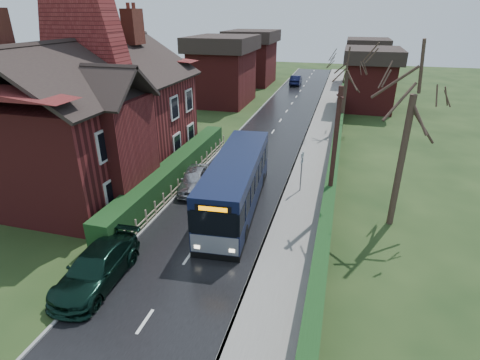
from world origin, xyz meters
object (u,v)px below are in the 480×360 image
(brick_house, at_px, (96,113))
(car_silver, at_px, (194,179))
(bus_stop_sign, at_px, (302,166))
(bus, at_px, (236,184))
(car_green, at_px, (96,268))
(telegraph_pole, at_px, (334,155))

(brick_house, distance_m, car_silver, 7.34)
(car_silver, height_order, bus_stop_sign, bus_stop_sign)
(brick_house, bearing_deg, bus, -10.52)
(bus, distance_m, car_green, 8.43)
(car_green, distance_m, bus_stop_sign, 12.63)
(brick_house, height_order, telegraph_pole, brick_house)
(brick_house, xyz_separation_m, bus_stop_sign, (12.73, 1.22, -2.64))
(brick_house, height_order, bus, brick_house)
(brick_house, distance_m, bus_stop_sign, 13.06)
(brick_house, distance_m, car_green, 11.59)
(brick_house, relative_size, telegraph_pole, 2.10)
(telegraph_pole, bearing_deg, brick_house, 155.69)
(brick_house, bearing_deg, telegraph_pole, -4.74)
(brick_house, xyz_separation_m, car_green, (5.83, -9.31, -3.69))
(car_green, height_order, telegraph_pole, telegraph_pole)
(car_green, relative_size, bus_stop_sign, 1.80)
(car_silver, bearing_deg, car_green, -103.89)
(bus, height_order, car_silver, bus)
(car_green, bearing_deg, bus_stop_sign, 54.17)
(bus_stop_sign, bearing_deg, telegraph_pole, -42.30)
(telegraph_pole, bearing_deg, car_silver, 152.51)
(telegraph_pole, bearing_deg, car_green, -156.61)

